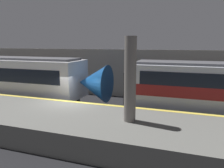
# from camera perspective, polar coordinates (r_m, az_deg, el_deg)

# --- Properties ---
(ground_plane) EXTENTS (120.00, 120.00, 0.00)m
(ground_plane) POSITION_cam_1_polar(r_m,az_deg,el_deg) (14.42, -10.67, -8.65)
(ground_plane) COLOR black
(platform) EXTENTS (40.00, 4.66, 1.13)m
(platform) POSITION_cam_1_polar(r_m,az_deg,el_deg) (12.39, -16.15, -9.39)
(platform) COLOR slate
(platform) RESTS_ON ground
(station_rear_barrier) EXTENTS (50.00, 0.15, 4.19)m
(station_rear_barrier) POSITION_cam_1_polar(r_m,az_deg,el_deg) (19.72, -1.46, 2.99)
(station_rear_barrier) COLOR #9E998E
(station_rear_barrier) RESTS_ON ground
(support_pillar_near) EXTENTS (0.55, 0.55, 3.90)m
(support_pillar_near) POSITION_cam_1_polar(r_m,az_deg,el_deg) (9.94, 4.76, 1.10)
(support_pillar_near) COLOR slate
(support_pillar_near) RESTS_ON platform
(train_modern) EXTENTS (18.74, 3.06, 3.62)m
(train_modern) POSITION_cam_1_polar(r_m,az_deg,el_deg) (20.63, -27.31, 1.48)
(train_modern) COLOR black
(train_modern) RESTS_ON ground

